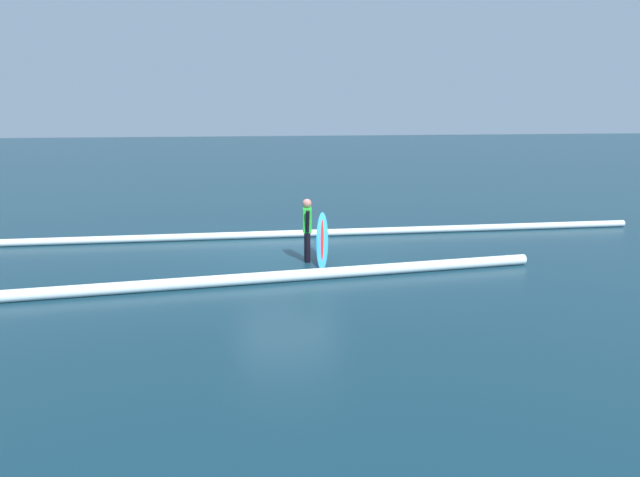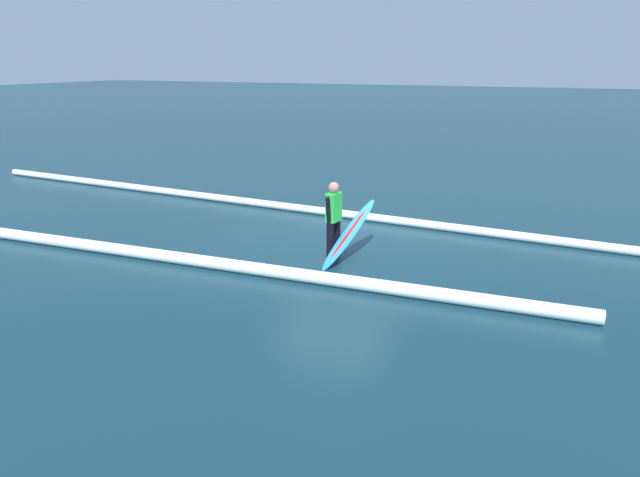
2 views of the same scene
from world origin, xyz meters
The scene contains 5 objects.
ground_plane centered at (0.00, 0.00, 0.00)m, with size 159.42×159.42×0.00m, color #113240.
surfer centered at (-0.37, 0.94, 0.85)m, with size 0.24×0.61×1.51m.
surfboard centered at (-0.73, 0.98, 0.52)m, with size 0.67×1.85×1.06m.
wave_crest_foreground centered at (1.03, -1.84, 0.10)m, with size 0.20×0.20×23.95m, color white.
wave_crest_midground centered at (1.96, 2.64, 0.12)m, with size 0.24×0.24×14.59m, color white.
Camera 2 is at (-4.57, 11.13, 3.81)m, focal length 32.01 mm.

